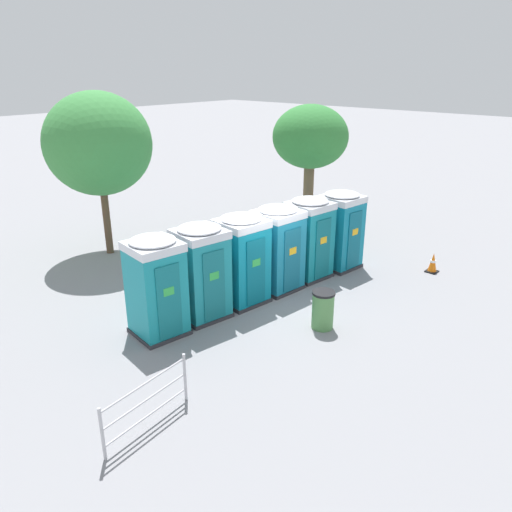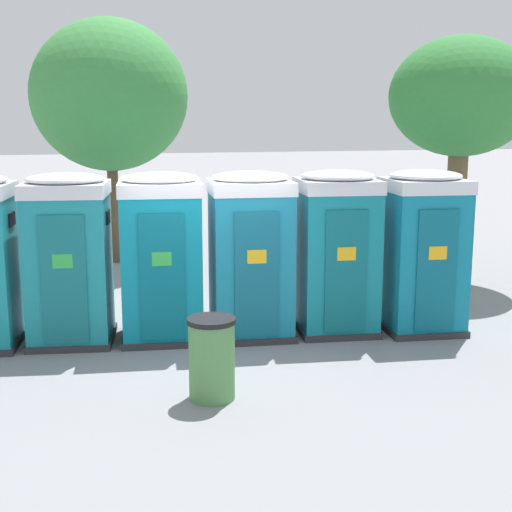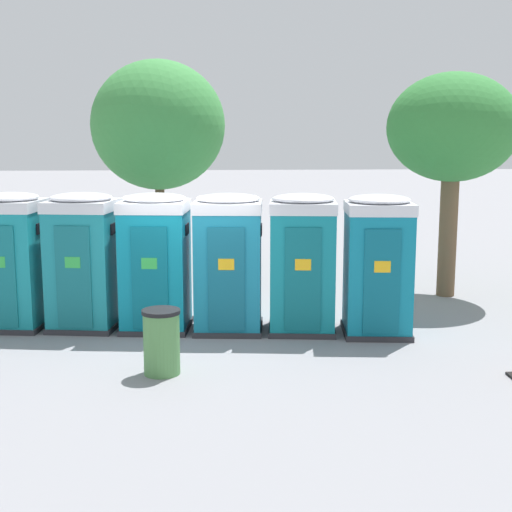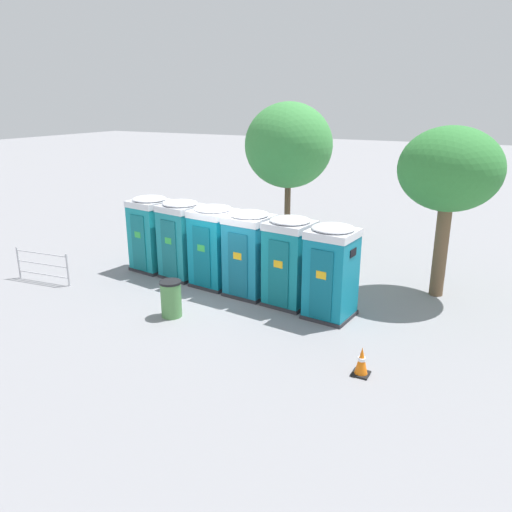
{
  "view_description": "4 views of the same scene",
  "coord_description": "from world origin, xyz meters",
  "px_view_note": "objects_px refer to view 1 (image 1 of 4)",
  "views": [
    {
      "loc": [
        -9.87,
        -8.34,
        6.29
      ],
      "look_at": [
        -0.1,
        0.39,
        1.23
      ],
      "focal_mm": 35.0,
      "sensor_mm": 36.0,
      "label": 1
    },
    {
      "loc": [
        -1.93,
        -10.07,
        3.31
      ],
      "look_at": [
        0.81,
        0.27,
        1.24
      ],
      "focal_mm": 50.0,
      "sensor_mm": 36.0,
      "label": 2
    },
    {
      "loc": [
        0.35,
        -12.56,
        3.6
      ],
      "look_at": [
        1.22,
        0.21,
        1.4
      ],
      "focal_mm": 50.0,
      "sensor_mm": 36.0,
      "label": 3
    },
    {
      "loc": [
        7.39,
        -11.99,
        5.59
      ],
      "look_at": [
        0.96,
        0.25,
        1.24
      ],
      "focal_mm": 35.0,
      "sensor_mm": 36.0,
      "label": 4
    }
  ],
  "objects_px": {
    "event_barrier": "(147,401)",
    "portapotty_4": "(309,238)",
    "portapotty_2": "(242,259)",
    "trash_can": "(323,310)",
    "portapotty_0": "(156,286)",
    "portapotty_5": "(340,230)",
    "portapotty_3": "(278,248)",
    "portapotty_1": "(201,271)",
    "street_tree_1": "(310,138)",
    "street_tree_0": "(98,144)",
    "traffic_cone": "(433,263)"
  },
  "relations": [
    {
      "from": "event_barrier",
      "to": "portapotty_4",
      "type": "bearing_deg",
      "value": 14.64
    },
    {
      "from": "portapotty_2",
      "to": "trash_can",
      "type": "height_order",
      "value": "portapotty_2"
    },
    {
      "from": "portapotty_0",
      "to": "portapotty_5",
      "type": "bearing_deg",
      "value": -7.68
    },
    {
      "from": "portapotty_3",
      "to": "portapotty_2",
      "type": "bearing_deg",
      "value": 172.37
    },
    {
      "from": "portapotty_2",
      "to": "portapotty_3",
      "type": "bearing_deg",
      "value": -7.63
    },
    {
      "from": "portapotty_0",
      "to": "portapotty_3",
      "type": "xyz_separation_m",
      "value": [
        4.03,
        -0.5,
        -0.0
      ]
    },
    {
      "from": "portapotty_0",
      "to": "portapotty_1",
      "type": "height_order",
      "value": "same"
    },
    {
      "from": "portapotty_5",
      "to": "event_barrier",
      "type": "bearing_deg",
      "value": -169.17
    },
    {
      "from": "portapotty_4",
      "to": "portapotty_2",
      "type": "bearing_deg",
      "value": 173.52
    },
    {
      "from": "trash_can",
      "to": "portapotty_3",
      "type": "bearing_deg",
      "value": 65.42
    },
    {
      "from": "portapotty_0",
      "to": "portapotty_4",
      "type": "distance_m",
      "value": 5.41
    },
    {
      "from": "portapotty_5",
      "to": "street_tree_1",
      "type": "bearing_deg",
      "value": 52.32
    },
    {
      "from": "event_barrier",
      "to": "street_tree_0",
      "type": "bearing_deg",
      "value": 61.16
    },
    {
      "from": "portapotty_3",
      "to": "trash_can",
      "type": "height_order",
      "value": "portapotty_3"
    },
    {
      "from": "street_tree_0",
      "to": "portapotty_5",
      "type": "bearing_deg",
      "value": -57.52
    },
    {
      "from": "portapotty_4",
      "to": "traffic_cone",
      "type": "distance_m",
      "value": 4.19
    },
    {
      "from": "portapotty_1",
      "to": "street_tree_0",
      "type": "distance_m",
      "value": 6.6
    },
    {
      "from": "street_tree_1",
      "to": "event_barrier",
      "type": "relative_size",
      "value": 2.4
    },
    {
      "from": "portapotty_0",
      "to": "portapotty_4",
      "type": "xyz_separation_m",
      "value": [
        5.37,
        -0.62,
        -0.0
      ]
    },
    {
      "from": "portapotty_0",
      "to": "traffic_cone",
      "type": "distance_m",
      "value": 9.05
    },
    {
      "from": "portapotty_5",
      "to": "street_tree_0",
      "type": "distance_m",
      "value": 8.42
    },
    {
      "from": "portapotty_0",
      "to": "traffic_cone",
      "type": "height_order",
      "value": "portapotty_0"
    },
    {
      "from": "portapotty_1",
      "to": "event_barrier",
      "type": "bearing_deg",
      "value": -145.57
    },
    {
      "from": "event_barrier",
      "to": "portapotty_3",
      "type": "bearing_deg",
      "value": 18.61
    },
    {
      "from": "street_tree_1",
      "to": "portapotty_5",
      "type": "bearing_deg",
      "value": -127.68
    },
    {
      "from": "portapotty_5",
      "to": "portapotty_1",
      "type": "bearing_deg",
      "value": 171.75
    },
    {
      "from": "street_tree_1",
      "to": "portapotty_2",
      "type": "bearing_deg",
      "value": -159.29
    },
    {
      "from": "portapotty_1",
      "to": "traffic_cone",
      "type": "xyz_separation_m",
      "value": [
        6.97,
        -3.31,
        -0.97
      ]
    },
    {
      "from": "trash_can",
      "to": "event_barrier",
      "type": "height_order",
      "value": "event_barrier"
    },
    {
      "from": "portapotty_3",
      "to": "street_tree_1",
      "type": "xyz_separation_m",
      "value": [
        4.97,
        2.56,
        2.4
      ]
    },
    {
      "from": "portapotty_1",
      "to": "street_tree_0",
      "type": "bearing_deg",
      "value": 80.2
    },
    {
      "from": "portapotty_2",
      "to": "portapotty_3",
      "type": "relative_size",
      "value": 1.0
    },
    {
      "from": "portapotty_5",
      "to": "trash_can",
      "type": "xyz_separation_m",
      "value": [
        -3.76,
        -1.97,
        -0.78
      ]
    },
    {
      "from": "traffic_cone",
      "to": "event_barrier",
      "type": "height_order",
      "value": "event_barrier"
    },
    {
      "from": "portapotty_5",
      "to": "event_barrier",
      "type": "distance_m",
      "value": 9.18
    },
    {
      "from": "portapotty_2",
      "to": "event_barrier",
      "type": "relative_size",
      "value": 1.24
    },
    {
      "from": "street_tree_1",
      "to": "traffic_cone",
      "type": "height_order",
      "value": "street_tree_1"
    },
    {
      "from": "portapotty_1",
      "to": "street_tree_0",
      "type": "xyz_separation_m",
      "value": [
        1.04,
        6.0,
        2.53
      ]
    },
    {
      "from": "portapotty_0",
      "to": "portapotty_1",
      "type": "bearing_deg",
      "value": -5.43
    },
    {
      "from": "portapotty_3",
      "to": "traffic_cone",
      "type": "relative_size",
      "value": 3.97
    },
    {
      "from": "portapotty_3",
      "to": "portapotty_1",
      "type": "bearing_deg",
      "value": 172.18
    },
    {
      "from": "trash_can",
      "to": "portapotty_2",
      "type": "bearing_deg",
      "value": 95.66
    },
    {
      "from": "portapotty_1",
      "to": "traffic_cone",
      "type": "height_order",
      "value": "portapotty_1"
    },
    {
      "from": "portapotty_0",
      "to": "event_barrier",
      "type": "distance_m",
      "value": 3.56
    },
    {
      "from": "portapotty_1",
      "to": "trash_can",
      "type": "relative_size",
      "value": 2.54
    },
    {
      "from": "traffic_cone",
      "to": "portapotty_1",
      "type": "bearing_deg",
      "value": 154.61
    },
    {
      "from": "portapotty_1",
      "to": "traffic_cone",
      "type": "relative_size",
      "value": 3.97
    },
    {
      "from": "portapotty_2",
      "to": "event_barrier",
      "type": "height_order",
      "value": "portapotty_2"
    },
    {
      "from": "portapotty_5",
      "to": "traffic_cone",
      "type": "height_order",
      "value": "portapotty_5"
    },
    {
      "from": "street_tree_1",
      "to": "event_barrier",
      "type": "distance_m",
      "value": 12.62
    }
  ]
}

